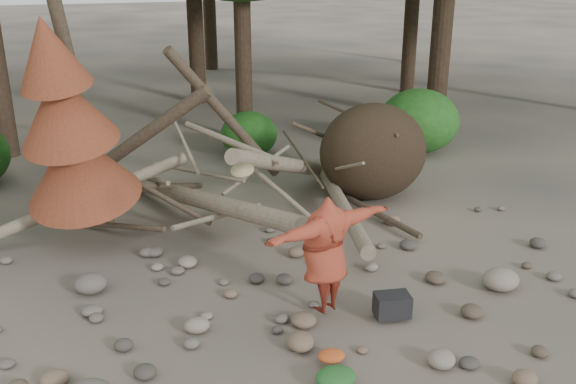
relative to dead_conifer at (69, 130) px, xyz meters
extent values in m
plane|color=#514C44|center=(3.12, -3.37, -2.11)|extent=(120.00, 120.00, 0.00)
ellipsoid|color=#332619|center=(5.72, 0.93, -1.12)|extent=(2.20, 1.87, 1.98)
cylinder|color=gray|center=(2.12, 0.33, -1.56)|extent=(2.61, 5.11, 1.08)
cylinder|color=gray|center=(3.92, 0.83, -1.21)|extent=(3.18, 3.71, 1.90)
cylinder|color=brown|center=(0.92, 1.23, -0.71)|extent=(3.08, 1.91, 2.49)
cylinder|color=gray|center=(4.72, 0.13, -1.76)|extent=(1.13, 4.98, 0.43)
cylinder|color=brown|center=(2.82, 1.43, -0.31)|extent=(2.39, 1.03, 2.89)
cylinder|color=gray|center=(0.12, 0.63, -1.41)|extent=(3.71, 0.86, 1.20)
cylinder|color=#4C3F30|center=(0.62, 0.13, -1.81)|extent=(1.52, 1.70, 0.49)
cylinder|color=gray|center=(3.32, 1.03, -1.31)|extent=(1.57, 0.85, 0.69)
cylinder|color=#4C3F30|center=(4.92, 1.53, -0.91)|extent=(1.92, 1.25, 1.10)
cylinder|color=gray|center=(1.92, 0.83, -0.61)|extent=(0.37, 1.42, 0.85)
cylinder|color=#4C3F30|center=(5.32, -0.17, -1.96)|extent=(0.79, 2.54, 0.12)
cylinder|color=gray|center=(2.32, -0.27, -1.66)|extent=(1.78, 1.11, 0.29)
cylinder|color=#4C3F30|center=(0.22, 0.43, 0.09)|extent=(0.67, 1.13, 4.35)
cone|color=brown|center=(0.06, 0.12, -0.61)|extent=(2.06, 2.13, 1.86)
cone|color=brown|center=(-0.05, -0.09, 0.39)|extent=(1.71, 1.78, 1.65)
cone|color=brown|center=(-0.14, -0.28, 1.29)|extent=(1.23, 1.30, 1.41)
cylinder|color=#38281C|center=(4.12, 5.83, 1.46)|extent=(0.44, 0.44, 7.14)
ellipsoid|color=#215819|center=(3.92, 4.43, -1.55)|extent=(1.40, 1.40, 1.12)
ellipsoid|color=#296920|center=(8.12, 3.63, -1.31)|extent=(2.00, 2.00, 1.60)
imported|color=#9D3623|center=(3.29, -3.13, -1.18)|extent=(2.15, 1.26, 1.70)
cylinder|color=#91855C|center=(2.17, -3.11, 0.13)|extent=(0.32, 0.33, 0.15)
cube|color=black|center=(4.15, -3.52, -1.95)|extent=(0.51, 0.37, 0.32)
ellipsoid|color=#266027|center=(2.89, -4.72, -2.02)|extent=(0.49, 0.41, 0.18)
ellipsoid|color=#BF4E20|center=(3.00, -4.27, -2.05)|extent=(0.35, 0.28, 0.13)
ellipsoid|color=gray|center=(6.09, -3.20, -1.95)|extent=(0.55, 0.50, 0.33)
ellipsoid|color=#645B54|center=(0.13, -1.60, -1.96)|extent=(0.49, 0.44, 0.30)
camera|label=1|loc=(0.64, -10.56, 2.70)|focal=40.00mm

